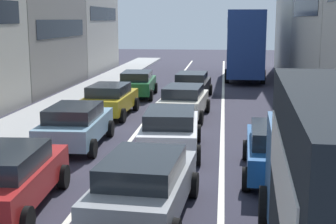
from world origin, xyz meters
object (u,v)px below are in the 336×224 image
(coupe_centre_lane_fourth, at_px, (184,101))
(sedan_right_lane_behind_truck, at_px, (279,149))
(sedan_centre_lane_fifth, at_px, (192,85))
(sedan_left_lane_fifth, at_px, (137,83))
(sedan_left_lane_fourth, at_px, (110,99))
(sedan_centre_lane_second, at_px, (144,184))
(hatchback_centre_lane_third, at_px, (170,129))
(bus_mid_queue_primary, at_px, (245,41))
(wagon_left_lane_second, at_px, (7,177))
(sedan_left_lane_third, at_px, (76,124))

(coupe_centre_lane_fourth, relative_size, sedan_right_lane_behind_truck, 1.01)
(sedan_centre_lane_fifth, bearing_deg, sedan_left_lane_fifth, 87.83)
(sedan_left_lane_fourth, height_order, sedan_right_lane_behind_truck, same)
(coupe_centre_lane_fourth, bearing_deg, sedan_centre_lane_second, -175.88)
(coupe_centre_lane_fourth, height_order, sedan_left_lane_fourth, same)
(hatchback_centre_lane_third, bearing_deg, sedan_right_lane_behind_truck, -125.22)
(sedan_left_lane_fifth, bearing_deg, sedan_right_lane_behind_truck, -157.49)
(sedan_centre_lane_second, height_order, bus_mid_queue_primary, bus_mid_queue_primary)
(coupe_centre_lane_fourth, xyz_separation_m, sedan_left_lane_fourth, (-3.45, 0.04, 0.00))
(sedan_left_lane_fifth, bearing_deg, sedan_left_lane_fourth, 174.53)
(wagon_left_lane_second, bearing_deg, sedan_centre_lane_second, -95.96)
(sedan_left_lane_third, xyz_separation_m, bus_mid_queue_primary, (6.71, 21.24, 2.03))
(sedan_left_lane_third, bearing_deg, sedan_centre_lane_fifth, -18.94)
(hatchback_centre_lane_third, height_order, coupe_centre_lane_fourth, same)
(wagon_left_lane_second, xyz_separation_m, hatchback_centre_lane_third, (3.28, 5.43, 0.00))
(wagon_left_lane_second, relative_size, hatchback_centre_lane_third, 1.00)
(coupe_centre_lane_fourth, height_order, sedan_right_lane_behind_truck, same)
(sedan_left_lane_third, bearing_deg, sedan_left_lane_fourth, -1.16)
(sedan_left_lane_fourth, height_order, sedan_left_lane_fifth, same)
(wagon_left_lane_second, xyz_separation_m, sedan_left_lane_fifth, (0.06, 17.16, 0.00))
(wagon_left_lane_second, height_order, sedan_centre_lane_fifth, same)
(sedan_centre_lane_second, distance_m, sedan_centre_lane_fifth, 17.03)
(sedan_left_lane_third, bearing_deg, hatchback_centre_lane_third, -98.62)
(sedan_centre_lane_fifth, xyz_separation_m, bus_mid_queue_primary, (3.33, 10.19, 2.03))
(sedan_left_lane_third, xyz_separation_m, sedan_centre_lane_fifth, (3.39, 11.04, 0.00))
(sedan_left_lane_fourth, bearing_deg, sedan_left_lane_third, -177.90)
(wagon_left_lane_second, bearing_deg, bus_mid_queue_primary, -17.00)
(sedan_centre_lane_second, relative_size, coupe_centre_lane_fourth, 1.00)
(hatchback_centre_lane_third, bearing_deg, sedan_centre_lane_second, 177.51)
(hatchback_centre_lane_third, bearing_deg, sedan_left_lane_third, 80.57)
(sedan_centre_lane_fifth, bearing_deg, wagon_left_lane_second, 171.96)
(hatchback_centre_lane_third, xyz_separation_m, sedan_left_lane_fourth, (-3.48, 5.95, 0.00))
(sedan_right_lane_behind_truck, relative_size, bus_mid_queue_primary, 0.41)
(hatchback_centre_lane_third, xyz_separation_m, coupe_centre_lane_fourth, (-0.03, 5.90, 0.00))
(sedan_centre_lane_second, height_order, sedan_left_lane_fifth, same)
(sedan_right_lane_behind_truck, bearing_deg, sedan_centre_lane_fifth, 16.41)
(sedan_left_lane_fourth, relative_size, sedan_right_lane_behind_truck, 0.99)
(bus_mid_queue_primary, bearing_deg, sedan_left_lane_third, 163.84)
(sedan_centre_lane_fifth, distance_m, bus_mid_queue_primary, 10.92)
(sedan_centre_lane_second, xyz_separation_m, sedan_right_lane_behind_truck, (3.34, 3.44, 0.00))
(sedan_centre_lane_second, xyz_separation_m, sedan_left_lane_fourth, (-3.50, 11.53, 0.00))
(hatchback_centre_lane_third, xyz_separation_m, sedan_right_lane_behind_truck, (3.36, -2.14, 0.00))
(sedan_left_lane_third, relative_size, coupe_centre_lane_fourth, 0.99)
(hatchback_centre_lane_third, relative_size, sedan_right_lane_behind_truck, 1.00)
(sedan_centre_lane_second, xyz_separation_m, sedan_left_lane_third, (-3.43, 5.98, 0.00))
(sedan_centre_lane_second, relative_size, sedan_centre_lane_fifth, 1.01)
(sedan_left_lane_fourth, distance_m, sedan_left_lane_fifth, 5.79)
(coupe_centre_lane_fourth, relative_size, sedan_centre_lane_fifth, 1.01)
(hatchback_centre_lane_third, height_order, sedan_left_lane_fifth, same)
(sedan_left_lane_fifth, xyz_separation_m, sedan_right_lane_behind_truck, (6.58, -13.87, 0.00))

